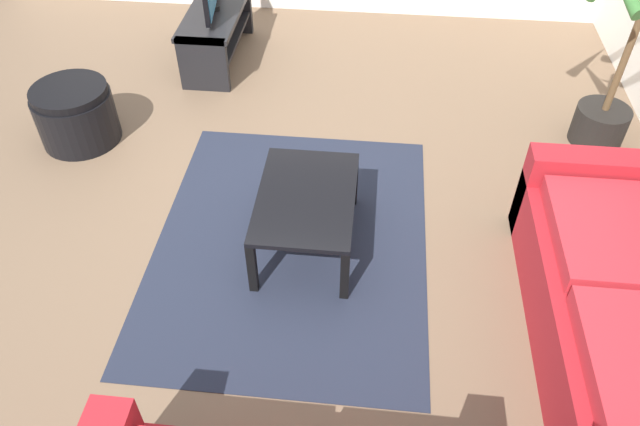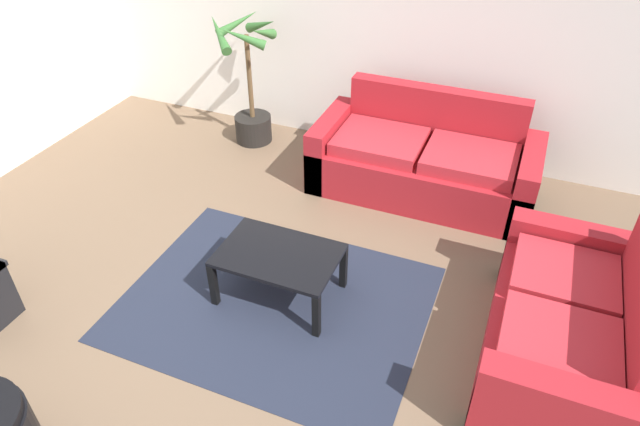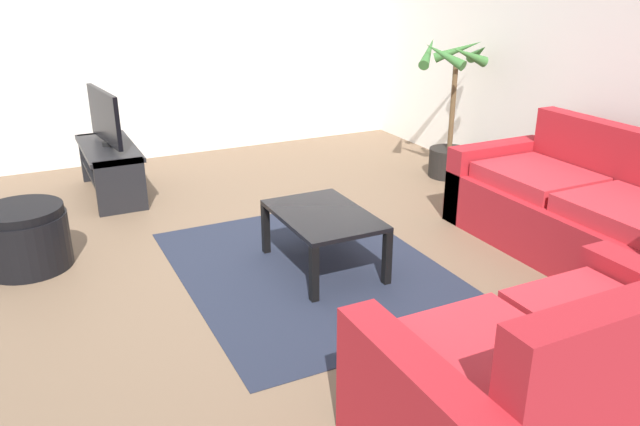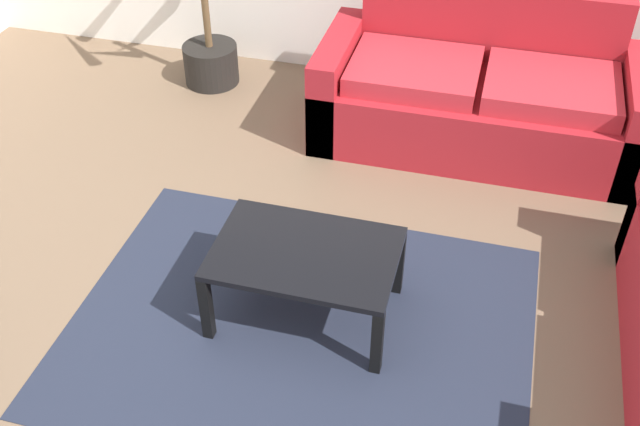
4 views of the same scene
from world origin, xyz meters
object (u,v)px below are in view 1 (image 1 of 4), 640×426
object	(u,v)px
tv_stand	(217,27)
coffee_table	(306,202)
ottoman	(76,114)
potted_palm	(615,81)

from	to	relation	value
tv_stand	coffee_table	bearing A→B (deg)	25.57
tv_stand	ottoman	distance (m)	1.51
tv_stand	coffee_table	distance (m)	2.46
tv_stand	potted_palm	distance (m)	3.24
coffee_table	ottoman	distance (m)	2.06
tv_stand	potted_palm	bearing A→B (deg)	73.63
coffee_table	potted_palm	xyz separation A→B (m)	(-1.30, 2.04, 0.16)
ottoman	tv_stand	bearing A→B (deg)	149.03
tv_stand	ottoman	world-z (taller)	tv_stand
tv_stand	coffee_table	world-z (taller)	tv_stand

